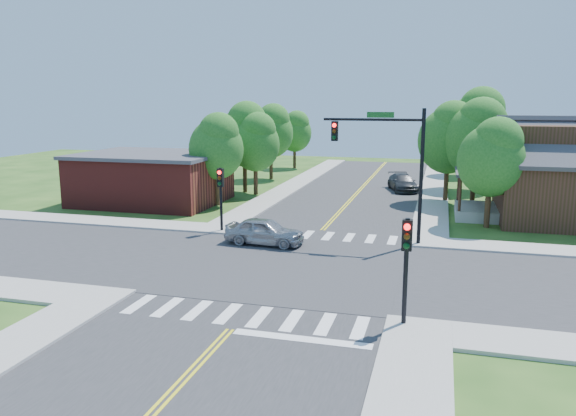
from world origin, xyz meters
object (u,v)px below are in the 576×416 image
(signal_pole_nw, at_px, (221,187))
(car_dgrey, at_px, (403,183))
(signal_mast_ne, at_px, (389,154))
(car_silver, at_px, (265,232))
(signal_pole_se, at_px, (406,252))

(signal_pole_nw, height_order, car_dgrey, signal_pole_nw)
(signal_mast_ne, distance_m, car_silver, 7.75)
(car_dgrey, bearing_deg, signal_pole_nw, -133.18)
(signal_pole_se, relative_size, car_dgrey, 0.75)
(signal_pole_nw, height_order, car_silver, signal_pole_nw)
(car_dgrey, bearing_deg, car_silver, -122.48)
(signal_mast_ne, bearing_deg, car_silver, -161.42)
(signal_mast_ne, relative_size, car_silver, 1.66)
(signal_pole_se, relative_size, signal_pole_nw, 1.00)
(car_silver, relative_size, car_dgrey, 0.85)
(signal_pole_se, relative_size, car_silver, 0.88)
(signal_mast_ne, distance_m, signal_pole_se, 11.55)
(signal_mast_ne, height_order, car_dgrey, signal_mast_ne)
(signal_mast_ne, height_order, car_silver, signal_mast_ne)
(signal_pole_nw, xyz_separation_m, car_dgrey, (9.10, 17.99, -1.98))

